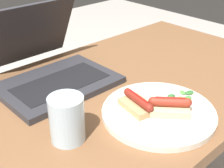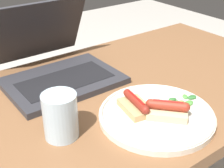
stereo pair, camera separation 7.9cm
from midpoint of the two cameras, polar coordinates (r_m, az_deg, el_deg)
name	(u,v)px [view 2 (the right image)]	position (r m, az deg, el deg)	size (l,w,h in m)	color
desk	(95,127)	(0.89, -0.66, -8.02)	(1.39, 0.65, 0.72)	brown
laptop	(55,66)	(0.94, -8.06, 3.27)	(0.32, 0.33, 0.22)	#2D2D33
plate	(157,115)	(0.77, 11.07, -5.62)	(0.28, 0.28, 0.02)	silver
sausage_toast_left	(136,105)	(0.76, 7.33, -3.92)	(0.07, 0.11, 0.04)	tan
sausage_toast_middle	(167,110)	(0.76, 13.06, -4.72)	(0.11, 0.11, 0.04)	#D6B784
salad_pile	(184,101)	(0.83, 15.67, -3.10)	(0.09, 0.06, 0.01)	#709E4C
drinking_glass	(60,116)	(0.68, -6.16, -5.92)	(0.08, 0.08, 0.11)	silver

